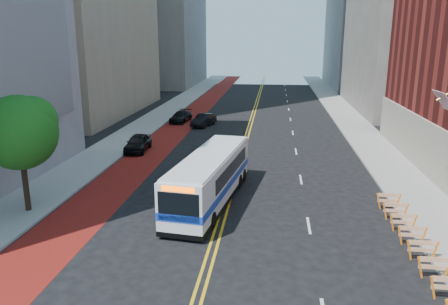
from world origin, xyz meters
The scene contains 13 objects.
ground centered at (0.00, 0.00, 0.00)m, with size 160.00×160.00×0.00m, color black.
sidewalk_left centered at (-12.00, 30.00, 0.07)m, with size 4.00×140.00×0.15m, color gray.
sidewalk_right centered at (12.00, 30.00, 0.07)m, with size 4.00×140.00×0.15m, color gray.
bus_lane_paint centered at (-8.10, 30.00, 0.00)m, with size 3.60×140.00×0.01m, color maroon.
center_line_inner centered at (-0.18, 30.00, 0.00)m, with size 0.14×140.00×0.01m, color gold.
center_line_outer centered at (0.18, 30.00, 0.00)m, with size 0.14×140.00×0.01m, color gold.
lane_dashes centered at (4.80, 38.00, 0.01)m, with size 0.14×98.20×0.01m.
construction_barriers centered at (9.60, 3.42, 0.68)m, with size 1.42×10.91×1.00m.
street_tree centered at (-11.24, 6.04, 4.91)m, with size 4.20×4.20×6.70m.
transit_bus centered at (-0.98, 8.85, 1.61)m, with size 3.93×11.46×3.09m.
car_a centered at (-9.30, 20.60, 0.75)m, with size 1.77×4.40×1.50m, color black.
car_b centered at (-5.28, 32.62, 0.70)m, with size 1.48×4.24×1.40m, color black.
car_c centered at (-8.43, 34.83, 0.64)m, with size 1.80×4.42×1.28m, color black.
Camera 1 is at (2.75, -16.25, 9.85)m, focal length 35.00 mm.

